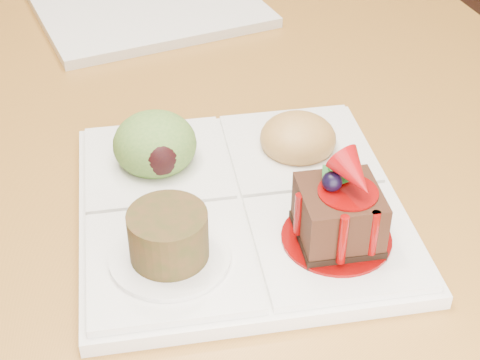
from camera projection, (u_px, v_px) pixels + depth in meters
name	position (u px, v px, depth m)	size (l,w,h in m)	color
ground	(97.00, 292.00, 1.57)	(6.00, 6.00, 0.00)	#542C18
sampler_plate	(237.00, 192.00, 0.59)	(0.29, 0.29, 0.10)	silver
second_plate	(143.00, 0.00, 0.93)	(0.26, 0.26, 0.01)	silver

